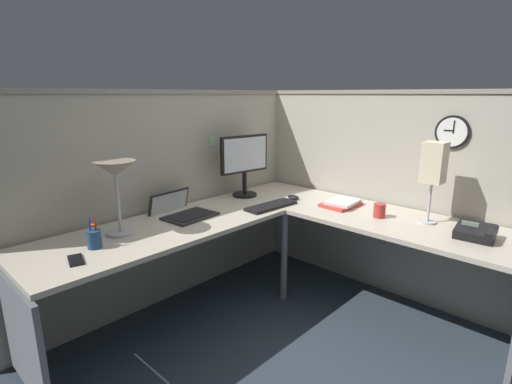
{
  "coord_description": "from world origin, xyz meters",
  "views": [
    {
      "loc": [
        -1.95,
        -1.54,
        1.55
      ],
      "look_at": [
        -0.14,
        0.17,
        0.91
      ],
      "focal_mm": 26.92,
      "sensor_mm": 36.0,
      "label": 1
    }
  ],
  "objects_px": {
    "laptop": "(181,211)",
    "coffee_mug": "(380,211)",
    "keyboard": "(271,206)",
    "cell_phone": "(76,260)",
    "pen_cup": "(94,239)",
    "desk_lamp_paper": "(434,165)",
    "wall_clock": "(453,132)",
    "desk_lamp_dome": "(116,175)",
    "book_stack": "(342,203)",
    "office_phone": "(476,233)",
    "monitor": "(245,161)",
    "computer_mouse": "(293,197)"
  },
  "relations": [
    {
      "from": "laptop",
      "to": "coffee_mug",
      "type": "bearing_deg",
      "value": -49.14
    },
    {
      "from": "keyboard",
      "to": "cell_phone",
      "type": "distance_m",
      "value": 1.4
    },
    {
      "from": "pen_cup",
      "to": "cell_phone",
      "type": "relative_size",
      "value": 1.25
    },
    {
      "from": "desk_lamp_paper",
      "to": "wall_clock",
      "type": "height_order",
      "value": "wall_clock"
    },
    {
      "from": "desk_lamp_dome",
      "to": "laptop",
      "type": "bearing_deg",
      "value": 5.6
    },
    {
      "from": "pen_cup",
      "to": "desk_lamp_paper",
      "type": "xyz_separation_m",
      "value": [
        1.69,
        -1.17,
        0.33
      ]
    },
    {
      "from": "desk_lamp_paper",
      "to": "coffee_mug",
      "type": "distance_m",
      "value": 0.45
    },
    {
      "from": "cell_phone",
      "to": "wall_clock",
      "type": "relative_size",
      "value": 0.65
    },
    {
      "from": "laptop",
      "to": "desk_lamp_paper",
      "type": "distance_m",
      "value": 1.7
    },
    {
      "from": "book_stack",
      "to": "wall_clock",
      "type": "xyz_separation_m",
      "value": [
        0.31,
        -0.62,
        0.55
      ]
    },
    {
      "from": "pen_cup",
      "to": "desk_lamp_paper",
      "type": "relative_size",
      "value": 0.34
    },
    {
      "from": "cell_phone",
      "to": "office_phone",
      "type": "bearing_deg",
      "value": -22.3
    },
    {
      "from": "desk_lamp_dome",
      "to": "desk_lamp_paper",
      "type": "relative_size",
      "value": 0.84
    },
    {
      "from": "monitor",
      "to": "desk_lamp_dome",
      "type": "relative_size",
      "value": 1.12
    },
    {
      "from": "coffee_mug",
      "to": "wall_clock",
      "type": "distance_m",
      "value": 0.71
    },
    {
      "from": "laptop",
      "to": "desk_lamp_paper",
      "type": "xyz_separation_m",
      "value": [
        1.01,
        -1.32,
        0.36
      ]
    },
    {
      "from": "book_stack",
      "to": "wall_clock",
      "type": "relative_size",
      "value": 1.35
    },
    {
      "from": "computer_mouse",
      "to": "office_phone",
      "type": "height_order",
      "value": "office_phone"
    },
    {
      "from": "monitor",
      "to": "desk_lamp_dome",
      "type": "bearing_deg",
      "value": -175.84
    },
    {
      "from": "desk_lamp_dome",
      "to": "cell_phone",
      "type": "height_order",
      "value": "desk_lamp_dome"
    },
    {
      "from": "office_phone",
      "to": "book_stack",
      "type": "height_order",
      "value": "office_phone"
    },
    {
      "from": "pen_cup",
      "to": "desk_lamp_paper",
      "type": "height_order",
      "value": "desk_lamp_paper"
    },
    {
      "from": "desk_lamp_dome",
      "to": "wall_clock",
      "type": "relative_size",
      "value": 2.02
    },
    {
      "from": "monitor",
      "to": "pen_cup",
      "type": "height_order",
      "value": "monitor"
    },
    {
      "from": "computer_mouse",
      "to": "desk_lamp_dome",
      "type": "relative_size",
      "value": 0.23
    },
    {
      "from": "coffee_mug",
      "to": "desk_lamp_dome",
      "type": "bearing_deg",
      "value": 144.14
    },
    {
      "from": "keyboard",
      "to": "desk_lamp_paper",
      "type": "height_order",
      "value": "desk_lamp_paper"
    },
    {
      "from": "desk_lamp_paper",
      "to": "coffee_mug",
      "type": "xyz_separation_m",
      "value": [
        -0.11,
        0.28,
        -0.34
      ]
    },
    {
      "from": "computer_mouse",
      "to": "wall_clock",
      "type": "height_order",
      "value": "wall_clock"
    },
    {
      "from": "keyboard",
      "to": "desk_lamp_dome",
      "type": "xyz_separation_m",
      "value": [
        -1.04,
        0.29,
        0.35
      ]
    },
    {
      "from": "keyboard",
      "to": "pen_cup",
      "type": "bearing_deg",
      "value": 174.52
    },
    {
      "from": "office_phone",
      "to": "desk_lamp_paper",
      "type": "bearing_deg",
      "value": 71.93
    },
    {
      "from": "book_stack",
      "to": "desk_lamp_paper",
      "type": "bearing_deg",
      "value": -85.36
    },
    {
      "from": "monitor",
      "to": "keyboard",
      "type": "xyz_separation_m",
      "value": [
        -0.1,
        -0.38,
        -0.28
      ]
    },
    {
      "from": "desk_lamp_dome",
      "to": "pen_cup",
      "type": "distance_m",
      "value": 0.39
    },
    {
      "from": "computer_mouse",
      "to": "desk_lamp_paper",
      "type": "height_order",
      "value": "desk_lamp_paper"
    },
    {
      "from": "monitor",
      "to": "cell_phone",
      "type": "height_order",
      "value": "monitor"
    },
    {
      "from": "desk_lamp_dome",
      "to": "office_phone",
      "type": "xyz_separation_m",
      "value": [
        1.38,
        -1.58,
        -0.33
      ]
    },
    {
      "from": "office_phone",
      "to": "coffee_mug",
      "type": "relative_size",
      "value": 2.27
    },
    {
      "from": "keyboard",
      "to": "computer_mouse",
      "type": "distance_m",
      "value": 0.29
    },
    {
      "from": "computer_mouse",
      "to": "wall_clock",
      "type": "distance_m",
      "value": 1.22
    },
    {
      "from": "cell_phone",
      "to": "coffee_mug",
      "type": "xyz_separation_m",
      "value": [
        1.72,
        -0.79,
        0.04
      ]
    },
    {
      "from": "cell_phone",
      "to": "wall_clock",
      "type": "distance_m",
      "value": 2.42
    },
    {
      "from": "wall_clock",
      "to": "pen_cup",
      "type": "bearing_deg",
      "value": 148.92
    },
    {
      "from": "monitor",
      "to": "book_stack",
      "type": "distance_m",
      "value": 0.84
    },
    {
      "from": "desk_lamp_dome",
      "to": "coffee_mug",
      "type": "height_order",
      "value": "desk_lamp_dome"
    },
    {
      "from": "book_stack",
      "to": "wall_clock",
      "type": "bearing_deg",
      "value": -63.54
    },
    {
      "from": "laptop",
      "to": "wall_clock",
      "type": "distance_m",
      "value": 1.92
    },
    {
      "from": "computer_mouse",
      "to": "pen_cup",
      "type": "height_order",
      "value": "pen_cup"
    },
    {
      "from": "monitor",
      "to": "cell_phone",
      "type": "relative_size",
      "value": 3.47
    }
  ]
}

